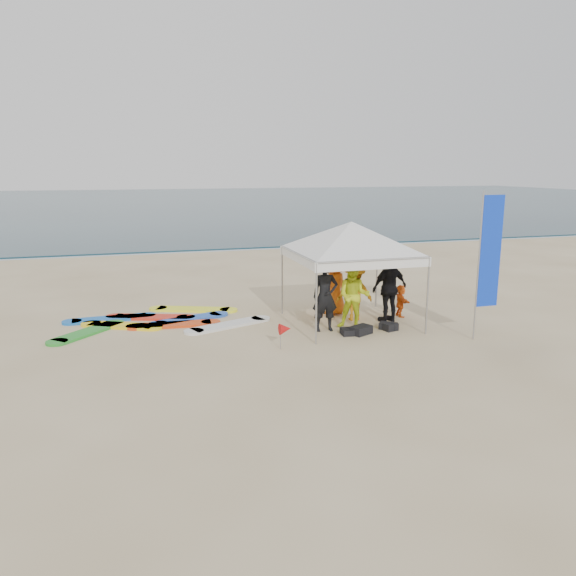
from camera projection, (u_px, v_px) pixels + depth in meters
The scene contains 14 objects.
ground at pixel (302, 366), 12.41m from camera, with size 120.00×120.00×0.00m, color beige.
ocean at pixel (152, 203), 68.65m from camera, with size 160.00×84.00×0.08m, color #0C2633.
shoreline_foam at pixel (196, 251), 29.47m from camera, with size 160.00×1.20×0.01m, color silver.
person_black_a at pixel (325, 296), 14.90m from camera, with size 0.69×0.45×1.90m, color black.
person_yellow at pixel (354, 296), 15.15m from camera, with size 0.88×0.68×1.80m, color #DBF021.
person_orange_a at pixel (355, 292), 16.00m from camera, with size 1.04×0.60×1.61m, color #C67811.
person_black_b at pixel (389, 288), 15.77m from camera, with size 1.15×0.48×1.96m, color black.
person_orange_b at pixel (335, 286), 16.61m from camera, with size 0.83×0.54×1.69m, color #D05A12.
person_seated at pixel (401, 301), 16.43m from camera, with size 0.88×0.28×0.95m, color #D85313.
canopy_tent at pixel (352, 222), 15.21m from camera, with size 4.33×4.33×3.27m.
feather_flag at pixel (489, 253), 13.93m from camera, with size 0.63×0.04×3.75m.
marker_pennant at pixel (285, 329), 13.48m from camera, with size 0.28×0.28×0.64m.
gear_pile at pixel (369, 329), 14.89m from camera, with size 1.71×0.76×0.22m.
surfboard_spread at pixel (159, 321), 15.89m from camera, with size 5.69×3.31×0.07m.
Camera 1 is at (-3.63, -11.19, 4.31)m, focal length 35.00 mm.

